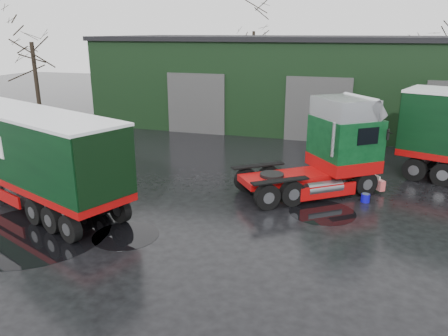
% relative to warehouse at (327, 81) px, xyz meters
% --- Properties ---
extents(ground, '(100.00, 100.00, 0.00)m').
position_rel_warehouse_xyz_m(ground, '(-2.00, -20.00, -3.16)').
color(ground, black).
extents(warehouse, '(32.40, 12.40, 6.30)m').
position_rel_warehouse_xyz_m(warehouse, '(0.00, 0.00, 0.00)').
color(warehouse, black).
rests_on(warehouse, ground).
extents(hero_tractor, '(6.87, 6.14, 4.05)m').
position_rel_warehouse_xyz_m(hero_tractor, '(0.52, -15.50, -1.13)').
color(hero_tractor, '#093717').
rests_on(hero_tractor, ground).
extents(trailer_left, '(12.24, 6.84, 3.78)m').
position_rel_warehouse_xyz_m(trailer_left, '(-10.67, -19.47, -1.26)').
color(trailer_left, silver).
rests_on(trailer_left, ground).
extents(wash_bucket, '(0.47, 0.47, 0.33)m').
position_rel_warehouse_xyz_m(wash_bucket, '(3.00, -15.77, -2.99)').
color(wash_bucket, '#0D08B2').
rests_on(wash_bucket, ground).
extents(tree_left, '(4.40, 4.40, 8.50)m').
position_rel_warehouse_xyz_m(tree_left, '(-19.00, -8.00, 1.09)').
color(tree_left, black).
rests_on(tree_left, ground).
extents(tree_back_a, '(4.40, 4.40, 9.50)m').
position_rel_warehouse_xyz_m(tree_back_a, '(-8.00, 10.00, 1.59)').
color(tree_back_a, black).
rests_on(tree_back_a, ground).
extents(tree_back_b, '(4.40, 4.40, 7.50)m').
position_rel_warehouse_xyz_m(tree_back_b, '(8.00, 10.00, 0.59)').
color(tree_back_b, black).
rests_on(tree_back_b, ground).
extents(puddle_0, '(2.26, 2.26, 0.01)m').
position_rel_warehouse_xyz_m(puddle_0, '(-4.76, -21.41, -3.15)').
color(puddle_0, black).
rests_on(puddle_0, ground).
extents(puddle_1, '(2.54, 2.54, 0.01)m').
position_rel_warehouse_xyz_m(puddle_1, '(1.44, -17.39, -3.15)').
color(puddle_1, black).
rests_on(puddle_1, ground).
extents(puddle_2, '(5.08, 5.08, 0.01)m').
position_rel_warehouse_xyz_m(puddle_2, '(-7.82, -22.16, -3.15)').
color(puddle_2, black).
rests_on(puddle_2, ground).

